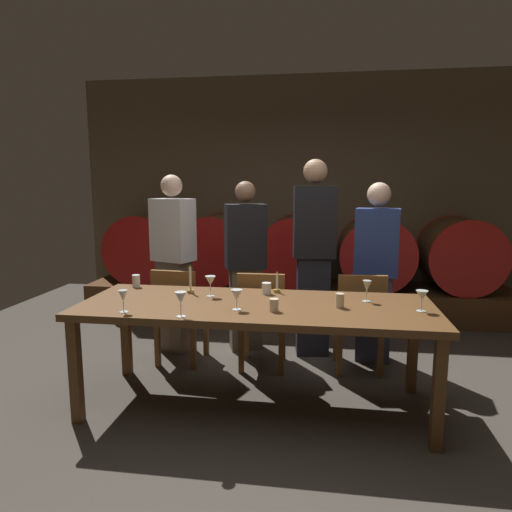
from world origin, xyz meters
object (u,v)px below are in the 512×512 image
wine_barrel_far_right (460,254)px  wine_glass_center_left (210,281)px  chair_left (179,312)px  cup_center_left (267,288)px  wine_glass_far_left (123,297)px  wine_glass_right (367,287)px  guest_center_right (314,256)px  wine_glass_center_right (237,296)px  wine_glass_left (181,298)px  cup_far_left (136,281)px  wine_barrel_far_left (147,248)px  chair_center (262,316)px  candle_right (277,287)px  wine_barrel_right (375,253)px  chair_right (360,318)px  guest_center_left (246,265)px  candle_left (190,285)px  dining_table (256,313)px  cup_far_right (340,300)px  guest_far_right (376,271)px  wine_barrel_left (216,249)px  guest_far_left (174,262)px  cup_center_right (274,305)px  wine_glass_far_right (422,296)px  wine_barrel_center (296,251)px

wine_barrel_far_right → wine_glass_center_left: wine_barrel_far_right is taller
wine_barrel_far_right → chair_left: wine_barrel_far_right is taller
cup_center_left → wine_glass_far_left: bearing=-144.0°
wine_glass_center_left → wine_glass_right: 1.15m
guest_center_right → wine_glass_center_right: 1.38m
cup_center_left → wine_glass_left: bearing=-124.4°
guest_center_right → cup_far_left: (-1.44, -0.74, -0.13)m
wine_barrel_far_left → chair_center: bearing=-46.0°
guest_center_right → candle_right: guest_center_right is taller
wine_glass_right → cup_far_left: size_ratio=1.53×
wine_barrel_right → chair_right: 1.81m
wine_barrel_right → guest_center_left: guest_center_left is taller
guest_center_right → candle_left: guest_center_right is taller
wine_barrel_far_right → chair_left: (-2.87, -1.80, -0.31)m
dining_table → wine_glass_left: 0.61m
wine_glass_center_right → cup_far_right: (0.69, 0.16, -0.05)m
guest_far_right → wine_glass_left: size_ratio=9.96×
wine_barrel_far_left → guest_far_right: 3.10m
wine_barrel_left → candle_left: bearing=-81.8°
guest_far_left → chair_center: bearing=179.6°
wine_glass_right → cup_center_right: bearing=-151.2°
candle_right → wine_glass_center_left: candle_right is taller
wine_barrel_far_right → candle_left: size_ratio=3.88×
wine_barrel_far_right → cup_far_left: bearing=-145.9°
wine_glass_far_left → wine_glass_far_right: (1.96, 0.31, 0.00)m
wine_barrel_center → cup_center_right: size_ratio=10.18×
candle_right → wine_glass_center_right: candle_right is taller
wine_barrel_right → wine_glass_right: bearing=-97.6°
wine_glass_far_left → cup_far_right: (1.42, 0.33, -0.06)m
chair_left → wine_glass_right: (1.59, -0.52, 0.40)m
wine_glass_right → cup_center_left: wine_glass_right is taller
chair_right → candle_right: candle_right is taller
cup_far_right → cup_center_right: bearing=-160.0°
wine_barrel_left → chair_center: wine_barrel_left is taller
cup_center_left → cup_center_right: 0.48m
wine_barrel_left → wine_glass_left: size_ratio=5.33×
guest_far_right → candle_left: guest_far_right is taller
wine_barrel_center → wine_barrel_far_right: (1.94, 0.00, 0.00)m
chair_center → guest_far_right: 1.11m
wine_glass_center_right → guest_far_left: bearing=125.0°
chair_right → wine_glass_far_right: bearing=109.8°
candle_left → wine_barrel_center: bearing=73.1°
wine_barrel_left → wine_glass_right: 2.85m
chair_center → cup_center_right: bearing=101.5°
dining_table → wine_glass_right: 0.82m
wine_barrel_left → wine_glass_far_right: 3.22m
wine_barrel_right → dining_table: 2.72m
wine_barrel_far_left → wine_barrel_right: same height
wine_barrel_far_right → guest_far_right: bearing=-127.9°
guest_far_right → wine_glass_center_right: (-1.05, -1.22, 0.04)m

